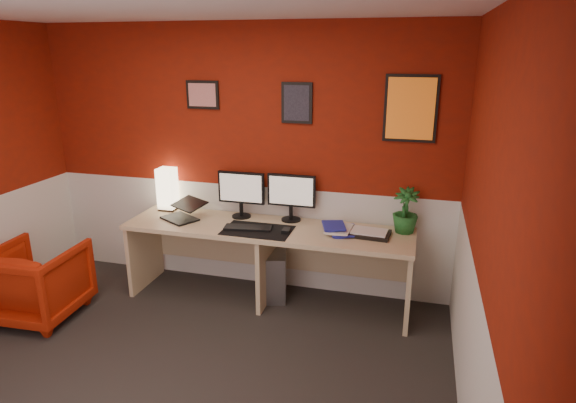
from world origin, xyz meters
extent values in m
cube|color=black|center=(0.00, 0.00, 0.00)|extent=(4.00, 3.50, 0.01)
cube|color=white|center=(0.00, 0.00, 2.50)|extent=(4.00, 3.50, 0.01)
cube|color=maroon|center=(0.00, 1.75, 1.25)|extent=(4.00, 0.01, 2.50)
cube|color=maroon|center=(2.00, 0.00, 1.25)|extent=(0.01, 3.50, 2.50)
cube|color=silver|center=(0.00, 1.75, 0.50)|extent=(4.00, 0.01, 1.00)
cube|color=silver|center=(2.00, 0.00, 0.50)|extent=(0.01, 3.50, 1.00)
cube|color=#D0B485|center=(0.35, 1.41, 0.36)|extent=(2.60, 0.65, 0.73)
cube|color=#FFE5B2|center=(-0.75, 1.63, 0.93)|extent=(0.16, 0.16, 0.40)
cube|color=black|center=(-0.50, 1.38, 0.84)|extent=(0.40, 0.36, 0.22)
cube|color=black|center=(0.03, 1.60, 1.02)|extent=(0.45, 0.06, 0.58)
cube|color=black|center=(0.51, 1.63, 1.02)|extent=(0.45, 0.06, 0.58)
cube|color=black|center=(0.30, 1.30, 0.73)|extent=(0.60, 0.38, 0.01)
cube|color=black|center=(0.21, 1.30, 0.74)|extent=(0.44, 0.20, 0.02)
cube|color=black|center=(0.55, 1.31, 0.75)|extent=(0.06, 0.10, 0.03)
imported|color=#22289E|center=(0.93, 1.41, 0.74)|extent=(0.31, 0.36, 0.03)
imported|color=silver|center=(0.90, 1.42, 0.77)|extent=(0.22, 0.29, 0.02)
imported|color=#22289E|center=(0.86, 1.39, 0.79)|extent=(0.25, 0.30, 0.02)
cube|color=black|center=(1.26, 1.44, 0.74)|extent=(0.37, 0.28, 0.03)
imported|color=#19591E|center=(1.54, 1.60, 0.93)|extent=(0.24, 0.24, 0.39)
cube|color=#99999E|center=(0.39, 1.53, 0.23)|extent=(0.31, 0.49, 0.45)
imported|color=#A81F07|center=(-1.50, 0.61, 0.33)|extent=(0.74, 0.76, 0.65)
cube|color=red|center=(-0.37, 1.74, 1.85)|extent=(0.32, 0.02, 0.26)
cube|color=black|center=(0.54, 1.74, 1.80)|extent=(0.28, 0.02, 0.36)
cube|color=orange|center=(1.52, 1.74, 1.78)|extent=(0.44, 0.02, 0.56)
camera|label=1|loc=(1.62, -2.52, 2.26)|focal=30.52mm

